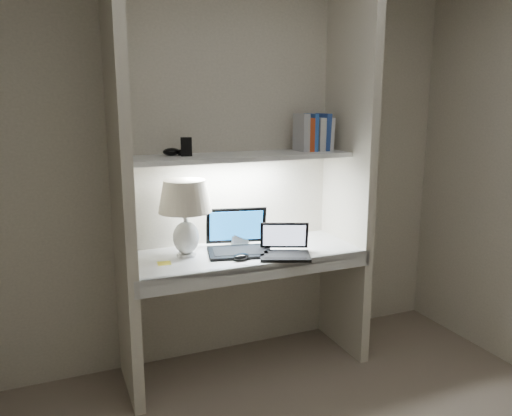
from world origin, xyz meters
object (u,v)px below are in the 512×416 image
laptop_netbook (285,248)px  book_row (313,133)px  table_lamp (185,205)px  speaker (239,232)px  laptop_main (238,242)px

laptop_netbook → book_row: (0.34, 0.28, 0.67)m
laptop_netbook → table_lamp: bearing=-178.0°
laptop_netbook → speaker: laptop_netbook is taller
laptop_main → book_row: (0.56, 0.09, 0.65)m
speaker → table_lamp: bearing=-155.5°
laptop_main → book_row: bearing=21.5°
laptop_main → speaker: size_ratio=2.85×
laptop_main → book_row: size_ratio=1.85×
laptop_main → laptop_netbook: laptop_main is taller
table_lamp → laptop_netbook: size_ratio=1.24×
laptop_netbook → laptop_main: bearing=161.8°
laptop_main → speaker: (0.06, 0.15, 0.02)m
table_lamp → laptop_netbook: 0.65m
table_lamp → laptop_main: 0.42m
laptop_netbook → book_row: book_row is taller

